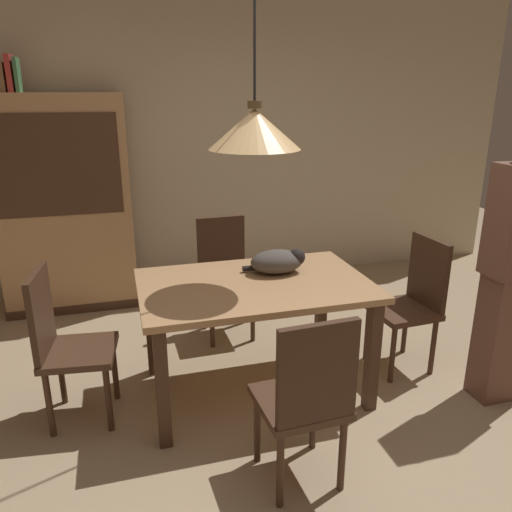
{
  "coord_description": "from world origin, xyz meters",
  "views": [
    {
      "loc": [
        -0.87,
        -2.18,
        1.86
      ],
      "look_at": [
        -0.04,
        0.75,
        0.85
      ],
      "focal_mm": 34.95,
      "sensor_mm": 36.0,
      "label": 1
    }
  ],
  "objects_px": {
    "pendant_lamp": "(255,129)",
    "chair_left_side": "(64,340)",
    "hutch_bookcase": "(66,209)",
    "chair_right_side": "(413,298)",
    "chair_near_front": "(307,396)",
    "dining_table": "(255,298)",
    "book_green_slim": "(18,75)",
    "chair_far_back": "(224,271)",
    "book_brown_thick": "(2,78)",
    "cat_sleeping": "(278,261)",
    "book_red_tall": "(11,74)"
  },
  "relations": [
    {
      "from": "cat_sleeping",
      "to": "hutch_bookcase",
      "type": "bearing_deg",
      "value": 130.44
    },
    {
      "from": "chair_left_side",
      "to": "pendant_lamp",
      "type": "xyz_separation_m",
      "value": [
        1.13,
        -0.01,
        1.15
      ]
    },
    {
      "from": "chair_left_side",
      "to": "chair_near_front",
      "type": "distance_m",
      "value": 1.44
    },
    {
      "from": "cat_sleeping",
      "to": "book_red_tall",
      "type": "relative_size",
      "value": 1.4
    },
    {
      "from": "dining_table",
      "to": "book_red_tall",
      "type": "xyz_separation_m",
      "value": [
        -1.48,
        1.77,
        1.34
      ]
    },
    {
      "from": "cat_sleeping",
      "to": "book_brown_thick",
      "type": "distance_m",
      "value": 2.65
    },
    {
      "from": "chair_right_side",
      "to": "book_brown_thick",
      "type": "xyz_separation_m",
      "value": [
        -2.68,
        1.76,
        1.45
      ]
    },
    {
      "from": "chair_near_front",
      "to": "book_red_tall",
      "type": "xyz_separation_m",
      "value": [
        -1.49,
        2.64,
        1.48
      ]
    },
    {
      "from": "book_red_tall",
      "to": "chair_far_back",
      "type": "bearing_deg",
      "value": -30.94
    },
    {
      "from": "dining_table",
      "to": "chair_far_back",
      "type": "height_order",
      "value": "chair_far_back"
    },
    {
      "from": "book_red_tall",
      "to": "dining_table",
      "type": "bearing_deg",
      "value": -49.99
    },
    {
      "from": "chair_near_front",
      "to": "chair_right_side",
      "type": "distance_m",
      "value": 1.43
    },
    {
      "from": "chair_near_front",
      "to": "hutch_bookcase",
      "type": "bearing_deg",
      "value": 114.55
    },
    {
      "from": "chair_far_back",
      "to": "book_brown_thick",
      "type": "bearing_deg",
      "value": 150.16
    },
    {
      "from": "hutch_bookcase",
      "to": "dining_table",
      "type": "bearing_deg",
      "value": -55.73
    },
    {
      "from": "chair_left_side",
      "to": "chair_near_front",
      "type": "relative_size",
      "value": 1.0
    },
    {
      "from": "book_green_slim",
      "to": "hutch_bookcase",
      "type": "bearing_deg",
      "value": -0.37
    },
    {
      "from": "dining_table",
      "to": "chair_left_side",
      "type": "bearing_deg",
      "value": 179.53
    },
    {
      "from": "hutch_bookcase",
      "to": "book_red_tall",
      "type": "bearing_deg",
      "value": 179.69
    },
    {
      "from": "chair_far_back",
      "to": "pendant_lamp",
      "type": "distance_m",
      "value": 1.45
    },
    {
      "from": "hutch_bookcase",
      "to": "book_brown_thick",
      "type": "relative_size",
      "value": 7.71
    },
    {
      "from": "pendant_lamp",
      "to": "chair_left_side",
      "type": "bearing_deg",
      "value": 179.53
    },
    {
      "from": "hutch_bookcase",
      "to": "book_green_slim",
      "type": "distance_m",
      "value": 1.11
    },
    {
      "from": "cat_sleeping",
      "to": "chair_far_back",
      "type": "bearing_deg",
      "value": 104.53
    },
    {
      "from": "pendant_lamp",
      "to": "hutch_bookcase",
      "type": "relative_size",
      "value": 0.7
    },
    {
      "from": "dining_table",
      "to": "book_green_slim",
      "type": "relative_size",
      "value": 5.38
    },
    {
      "from": "chair_near_front",
      "to": "pendant_lamp",
      "type": "relative_size",
      "value": 0.72
    },
    {
      "from": "chair_far_back",
      "to": "pendant_lamp",
      "type": "xyz_separation_m",
      "value": [
        0.0,
        -0.88,
        1.15
      ]
    },
    {
      "from": "book_brown_thick",
      "to": "cat_sleeping",
      "type": "bearing_deg",
      "value": -43.25
    },
    {
      "from": "chair_near_front",
      "to": "chair_far_back",
      "type": "relative_size",
      "value": 1.0
    },
    {
      "from": "pendant_lamp",
      "to": "book_brown_thick",
      "type": "relative_size",
      "value": 5.42
    },
    {
      "from": "dining_table",
      "to": "hutch_bookcase",
      "type": "relative_size",
      "value": 0.76
    },
    {
      "from": "chair_near_front",
      "to": "pendant_lamp",
      "type": "distance_m",
      "value": 1.45
    },
    {
      "from": "chair_near_front",
      "to": "cat_sleeping",
      "type": "distance_m",
      "value": 1.07
    },
    {
      "from": "cat_sleeping",
      "to": "chair_right_side",
      "type": "bearing_deg",
      "value": -7.48
    },
    {
      "from": "hutch_bookcase",
      "to": "chair_right_side",
      "type": "bearing_deg",
      "value": -37.06
    },
    {
      "from": "chair_left_side",
      "to": "cat_sleeping",
      "type": "xyz_separation_m",
      "value": [
        1.32,
        0.12,
        0.32
      ]
    },
    {
      "from": "chair_far_back",
      "to": "book_red_tall",
      "type": "relative_size",
      "value": 3.32
    },
    {
      "from": "chair_right_side",
      "to": "pendant_lamp",
      "type": "height_order",
      "value": "pendant_lamp"
    },
    {
      "from": "book_brown_thick",
      "to": "book_red_tall",
      "type": "distance_m",
      "value": 0.07
    },
    {
      "from": "chair_left_side",
      "to": "dining_table",
      "type": "bearing_deg",
      "value": -0.47
    },
    {
      "from": "dining_table",
      "to": "chair_right_side",
      "type": "height_order",
      "value": "chair_right_side"
    },
    {
      "from": "pendant_lamp",
      "to": "book_red_tall",
      "type": "distance_m",
      "value": 2.33
    },
    {
      "from": "chair_left_side",
      "to": "book_brown_thick",
      "type": "bearing_deg",
      "value": 103.5
    },
    {
      "from": "dining_table",
      "to": "book_red_tall",
      "type": "height_order",
      "value": "book_red_tall"
    },
    {
      "from": "dining_table",
      "to": "chair_left_side",
      "type": "xyz_separation_m",
      "value": [
        -1.13,
        0.01,
        -0.14
      ]
    },
    {
      "from": "chair_left_side",
      "to": "chair_far_back",
      "type": "bearing_deg",
      "value": 37.66
    },
    {
      "from": "chair_far_back",
      "to": "book_brown_thick",
      "type": "xyz_separation_m",
      "value": [
        -1.55,
        0.89,
        1.45
      ]
    },
    {
      "from": "chair_near_front",
      "to": "chair_far_back",
      "type": "bearing_deg",
      "value": 90.21
    },
    {
      "from": "book_green_slim",
      "to": "chair_far_back",
      "type": "bearing_deg",
      "value": -31.8
    }
  ]
}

